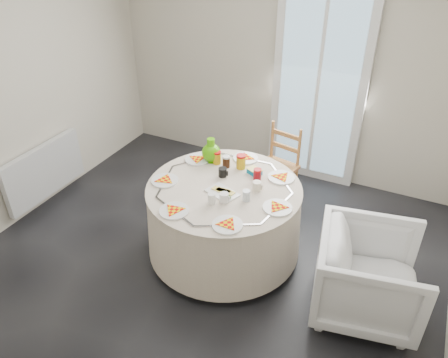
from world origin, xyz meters
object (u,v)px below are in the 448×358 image
at_px(table, 224,219).
at_px(armchair, 370,273).
at_px(wooden_chair, 277,163).
at_px(green_pitcher, 211,146).
at_px(radiator, 44,171).

height_order(table, armchair, armchair).
height_order(wooden_chair, green_pitcher, green_pitcher).
bearing_deg(wooden_chair, radiator, -141.48).
xyz_separation_m(radiator, green_pitcher, (1.73, 0.44, 0.49)).
bearing_deg(armchair, radiator, 79.07).
distance_m(radiator, table, 2.04).
bearing_deg(table, wooden_chair, 82.81).
relative_size(wooden_chair, armchair, 1.08).
bearing_deg(radiator, table, 2.77).
bearing_deg(table, green_pitcher, 131.08).
bearing_deg(armchair, green_pitcher, 63.10).
height_order(wooden_chair, armchair, wooden_chair).
height_order(armchair, green_pitcher, green_pitcher).
xyz_separation_m(table, green_pitcher, (-0.30, 0.35, 0.49)).
bearing_deg(radiator, armchair, -0.32).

